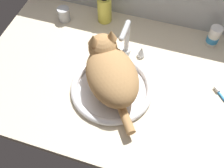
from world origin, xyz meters
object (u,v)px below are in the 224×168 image
Objects in this scene: sink_basin at (112,88)px; metal_jar at (64,14)px; faucet at (126,42)px; cat at (110,70)px; pill_bottle at (214,37)px; soap_pump_bottle at (104,9)px.

sink_basin is 4.92× the size of metal_jar.
cat is (-1.37, -17.45, 2.65)cm from faucet.
soap_pump_bottle reaches higher than pill_bottle.
pill_bottle is (36.25, 35.07, -5.73)cm from cat.
cat is 38.13cm from soap_pump_bottle.
metal_jar is (-33.95, 31.54, 2.12)cm from sink_basin.
faucet reaches higher than sink_basin.
sink_basin is 50.94cm from pill_bottle.
pill_bottle is (34.88, 17.62, -3.08)cm from faucet.
cat is at bearing -135.95° from pill_bottle.
cat is 5.28× the size of metal_jar.
pill_bottle is 50.39cm from soap_pump_bottle.
cat reaches higher than faucet.
soap_pump_bottle is (-14.08, 35.28, -3.34)cm from cat.
metal_jar is at bearing 137.71° from cat.
pill_bottle is 1.42× the size of metal_jar.
soap_pump_bottle reaches higher than sink_basin.
pill_bottle is at bearing -0.24° from soap_pump_bottle.
faucet is at bearing -153.20° from pill_bottle.
sink_basin is at bearing -133.33° from pill_bottle.
sink_basin is 1.80× the size of soap_pump_bottle.
faucet is 2.80× the size of metal_jar.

